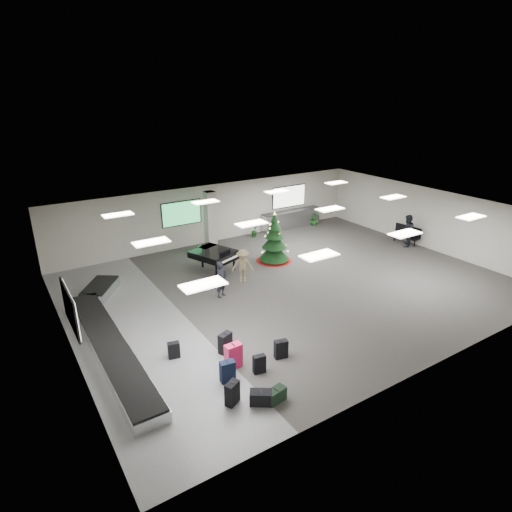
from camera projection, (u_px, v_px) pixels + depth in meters
ground at (291, 285)px, 18.60m from camera, size 18.00×18.00×0.00m
room_envelope at (276, 232)px, 18.09m from camera, size 18.02×14.02×3.21m
baggage_carousel at (108, 333)px, 14.54m from camera, size 2.28×9.71×0.43m
service_counter at (291, 219)px, 26.12m from camera, size 4.05×0.65×1.08m
suitcase_0 at (232, 393)px, 11.51m from camera, size 0.49×0.41×0.68m
suitcase_1 at (259, 364)px, 12.80m from camera, size 0.41×0.27×0.60m
pink_suitcase at (233, 356)px, 13.00m from camera, size 0.52×0.31×0.82m
suitcase_3 at (225, 343)px, 13.77m from camera, size 0.52×0.40×0.71m
navy_suitcase at (227, 371)px, 12.39m from camera, size 0.46×0.31×0.68m
green_duffel at (276, 395)px, 11.63m from camera, size 0.63×0.39×0.41m
suitcase_7 at (281, 349)px, 13.50m from camera, size 0.46×0.32×0.63m
suitcase_8 at (174, 350)px, 13.50m from camera, size 0.41×0.29×0.56m
black_duffel at (261, 398)px, 11.54m from camera, size 0.69×0.62×0.42m
christmas_tree at (274, 244)px, 20.96m from camera, size 1.78×1.78×2.54m
grand_piano at (214, 254)px, 19.78m from camera, size 2.16×2.44×1.16m
bench at (406, 234)px, 23.44m from camera, size 0.70×1.62×1.00m
traveler_a at (221, 279)px, 17.34m from camera, size 0.66×0.58×1.53m
traveler_b at (243, 266)px, 18.68m from camera, size 1.14×0.99×1.52m
traveler_bench at (407, 231)px, 22.89m from camera, size 1.08×1.02×1.76m
potted_plant_left at (255, 231)px, 24.58m from camera, size 0.50×0.45×0.75m
potted_plant_right at (314, 219)px, 26.68m from camera, size 0.62×0.62×0.80m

